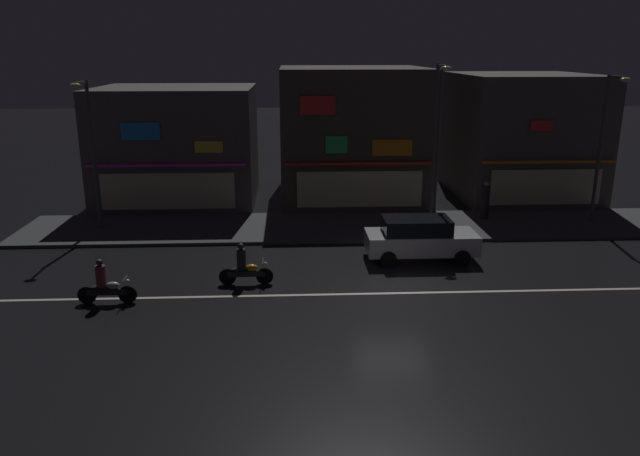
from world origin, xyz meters
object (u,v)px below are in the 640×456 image
object	(u,v)px
streetlamp_mid	(436,133)
parked_car_near_kerb	(420,238)
motorcycle_following	(105,285)
pedestrian_on_sidewalk	(485,202)
traffic_cone	(405,243)
streetlamp_east	(604,137)
motorcycle_lead	(244,267)
streetlamp_west	(91,143)

from	to	relation	value
streetlamp_mid	parked_car_near_kerb	distance (m)	5.80
parked_car_near_kerb	motorcycle_following	bearing A→B (deg)	-160.65
pedestrian_on_sidewalk	parked_car_near_kerb	distance (m)	6.82
pedestrian_on_sidewalk	traffic_cone	size ratio (longest dim) A/B	3.27
pedestrian_on_sidewalk	motorcycle_following	xyz separation A→B (m)	(-15.35, -9.21, -0.34)
streetlamp_mid	motorcycle_following	bearing A→B (deg)	-146.72
streetlamp_east	motorcycle_lead	bearing A→B (deg)	-156.71
streetlamp_west	parked_car_near_kerb	size ratio (longest dim) A/B	1.53
streetlamp_mid	parked_car_near_kerb	bearing A→B (deg)	-108.68
traffic_cone	motorcycle_following	bearing A→B (deg)	-154.85
pedestrian_on_sidewalk	motorcycle_following	distance (m)	17.90
motorcycle_lead	motorcycle_following	xyz separation A→B (m)	(-4.39, -1.46, 0.00)
parked_car_near_kerb	motorcycle_following	distance (m)	11.75
streetlamp_mid	parked_car_near_kerb	world-z (taller)	streetlamp_mid
motorcycle_lead	parked_car_near_kerb	bearing A→B (deg)	17.11
pedestrian_on_sidewalk	parked_car_near_kerb	world-z (taller)	pedestrian_on_sidewalk
pedestrian_on_sidewalk	motorcycle_following	bearing A→B (deg)	-25.56
streetlamp_east	pedestrian_on_sidewalk	size ratio (longest dim) A/B	3.77
streetlamp_mid	streetlamp_east	distance (m)	7.73
pedestrian_on_sidewalk	parked_car_near_kerb	bearing A→B (deg)	-5.25
pedestrian_on_sidewalk	parked_car_near_kerb	size ratio (longest dim) A/B	0.42
streetlamp_east	parked_car_near_kerb	size ratio (longest dim) A/B	1.58
streetlamp_west	motorcycle_following	world-z (taller)	streetlamp_west
streetlamp_west	parked_car_near_kerb	distance (m)	14.75
streetlamp_mid	motorcycle_lead	xyz separation A→B (m)	(-8.16, -6.78, -3.78)
streetlamp_east	motorcycle_following	size ratio (longest dim) A/B	3.57
motorcycle_following	traffic_cone	xyz separation A→B (m)	(10.73, 5.04, -0.36)
streetlamp_west	traffic_cone	distance (m)	14.26
motorcycle_lead	traffic_cone	distance (m)	7.28
streetlamp_east	traffic_cone	size ratio (longest dim) A/B	12.32
streetlamp_west	parked_car_near_kerb	xyz separation A→B (m)	(13.72, -4.37, -3.20)
parked_car_near_kerb	streetlamp_mid	bearing A→B (deg)	71.32
streetlamp_mid	traffic_cone	xyz separation A→B (m)	(-1.82, -3.20, -4.14)
streetlamp_west	streetlamp_east	distance (m)	22.91
streetlamp_west	motorcycle_following	xyz separation A→B (m)	(2.63, -8.26, -3.43)
streetlamp_east	motorcycle_following	distance (m)	22.20
pedestrian_on_sidewalk	motorcycle_lead	size ratio (longest dim) A/B	0.95
streetlamp_east	parked_car_near_kerb	bearing A→B (deg)	-154.38
streetlamp_west	parked_car_near_kerb	world-z (taller)	streetlamp_west
streetlamp_mid	streetlamp_east	bearing A→B (deg)	0.47
streetlamp_mid	pedestrian_on_sidewalk	distance (m)	4.54
streetlamp_east	traffic_cone	distance (m)	10.82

